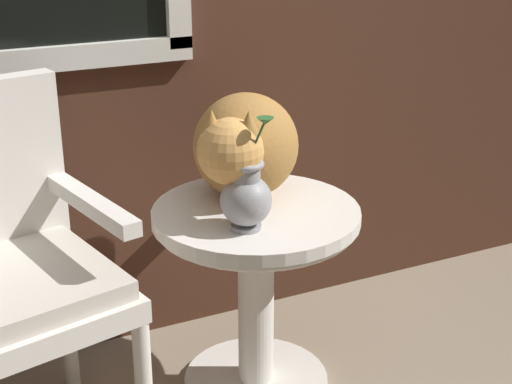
# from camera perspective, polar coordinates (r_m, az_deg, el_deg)

# --- Properties ---
(wicker_side_table) EXTENTS (0.58, 0.58, 0.58)m
(wicker_side_table) POSITION_cam_1_polar(r_m,az_deg,el_deg) (2.20, 0.00, -5.50)
(wicker_side_table) COLOR silver
(wicker_side_table) RESTS_ON ground_plane
(cat) EXTENTS (0.45, 0.57, 0.31)m
(cat) POSITION_cam_1_polar(r_m,az_deg,el_deg) (2.15, -0.90, 3.41)
(cat) COLOR #AD7A3D
(cat) RESTS_ON wicker_side_table
(pewter_vase_with_ivy) EXTENTS (0.13, 0.13, 0.31)m
(pewter_vase_with_ivy) POSITION_cam_1_polar(r_m,az_deg,el_deg) (1.97, -0.74, -0.24)
(pewter_vase_with_ivy) COLOR #99999E
(pewter_vase_with_ivy) RESTS_ON wicker_side_table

